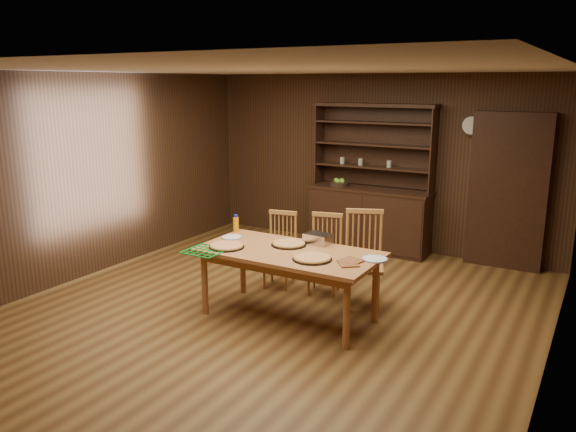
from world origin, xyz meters
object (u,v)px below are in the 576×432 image
Objects in this scene: chair_right at (363,255)px; dining_table at (288,258)px; chair_center at (325,251)px; chair_left at (281,247)px; juice_bottle at (236,224)px; china_hutch at (370,211)px.

dining_table is at bearing -145.77° from chair_right.
dining_table is 0.92m from chair_center.
chair_right reaches higher than chair_left.
juice_bottle is (-0.32, -0.50, 0.36)m from chair_left.
juice_bottle is at bearing -105.43° from china_hutch.
china_hutch is at bearing 82.25° from chair_center.
china_hutch is 1.14× the size of dining_table.
dining_table is at bearing -65.98° from chair_left.
dining_table is 2.00× the size of chair_center.
chair_center is (0.58, 0.06, 0.02)m from chair_left.
china_hutch is 2.17m from chair_right.
juice_bottle is at bearing 159.47° from dining_table.
chair_left reaches higher than dining_table.
dining_table is (0.23, -2.82, 0.07)m from china_hutch.
juice_bottle is (-0.90, -0.56, 0.34)m from chair_center.
chair_left is at bearing -100.51° from china_hutch.
chair_center is at bearing 90.88° from dining_table.
china_hutch is 2.83m from dining_table.
chair_right is at bearing -69.80° from china_hutch.
juice_bottle is (-0.69, -2.48, 0.25)m from china_hutch.
china_hutch is at bearing 94.60° from dining_table.
chair_center is (-0.01, 0.90, -0.17)m from dining_table.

